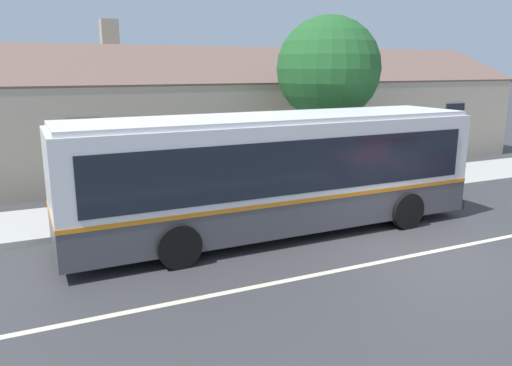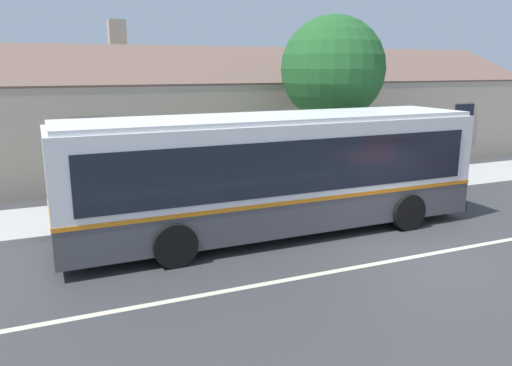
# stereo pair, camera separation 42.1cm
# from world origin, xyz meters

# --- Properties ---
(ground_plane) EXTENTS (300.00, 300.00, 0.00)m
(ground_plane) POSITION_xyz_m (0.00, 0.00, 0.00)
(ground_plane) COLOR #38383A
(sidewalk_far) EXTENTS (60.00, 3.00, 0.15)m
(sidewalk_far) POSITION_xyz_m (0.00, 6.00, 0.07)
(sidewalk_far) COLOR #ADAAA3
(sidewalk_far) RESTS_ON ground
(lane_divider_stripe) EXTENTS (60.00, 0.16, 0.01)m
(lane_divider_stripe) POSITION_xyz_m (0.00, 0.00, 0.00)
(lane_divider_stripe) COLOR beige
(lane_divider_stripe) RESTS_ON ground
(community_building) EXTENTS (24.14, 8.11, 6.24)m
(community_building) POSITION_xyz_m (1.59, 12.92, 1.95)
(community_building) COLOR tan
(community_building) RESTS_ON ground
(transit_bus) EXTENTS (11.11, 2.87, 3.12)m
(transit_bus) POSITION_xyz_m (-2.58, 2.90, 1.68)
(transit_bus) COLOR #47474C
(transit_bus) RESTS_ON ground
(street_tree_primary) EXTENTS (3.64, 3.64, 6.07)m
(street_tree_primary) POSITION_xyz_m (1.39, 6.70, 4.24)
(street_tree_primary) COLOR #4C3828
(street_tree_primary) RESTS_ON ground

